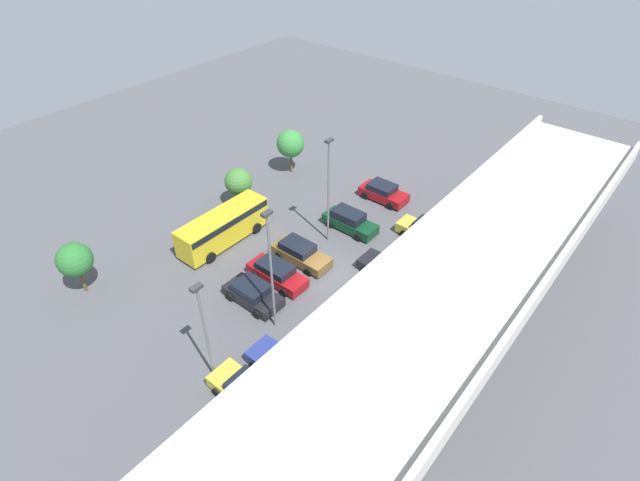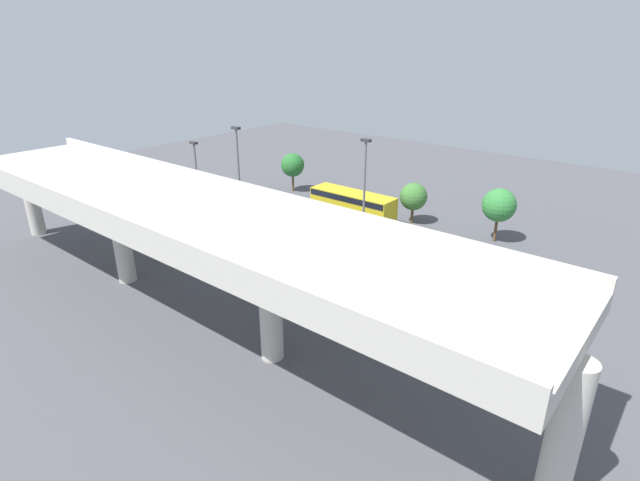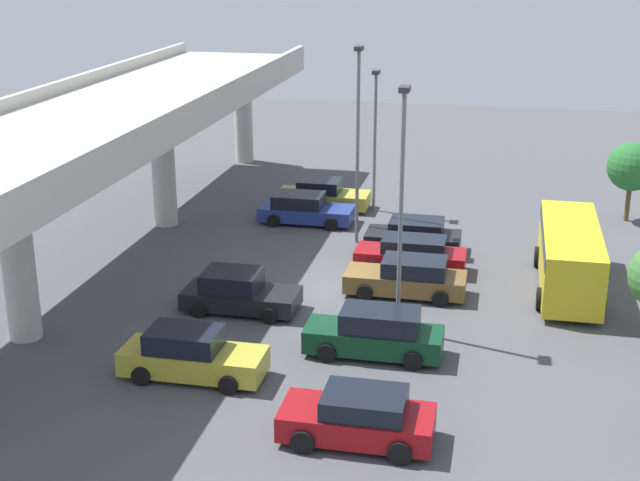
# 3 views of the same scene
# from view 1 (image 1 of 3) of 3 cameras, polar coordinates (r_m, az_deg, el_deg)

# --- Properties ---
(ground_plane) EXTENTS (88.74, 88.74, 0.00)m
(ground_plane) POSITION_cam_1_polar(r_m,az_deg,el_deg) (37.66, 0.52, -3.74)
(ground_plane) COLOR #4C4C51
(highway_overpass) EXTENTS (42.58, 7.99, 7.49)m
(highway_overpass) POSITION_cam_1_polar(r_m,az_deg,el_deg) (29.75, 16.78, -3.30)
(highway_overpass) COLOR #BCB7AD
(highway_overpass) RESTS_ON ground_plane
(parked_car_0) EXTENTS (2.20, 4.40, 1.53)m
(parked_car_0) POSITION_cam_1_polar(r_m,az_deg,el_deg) (45.76, 7.24, 5.47)
(parked_car_0) COLOR maroon
(parked_car_0) RESTS_ON ground_plane
(parked_car_1) EXTENTS (2.03, 4.75, 1.67)m
(parked_car_1) POSITION_cam_1_polar(r_m,az_deg,el_deg) (41.37, 12.08, 1.02)
(parked_car_1) COLOR gold
(parked_car_1) RESTS_ON ground_plane
(parked_car_2) EXTENTS (2.00, 4.74, 1.69)m
(parked_car_2) POSITION_cam_1_polar(r_m,az_deg,el_deg) (41.64, 3.39, 2.23)
(parked_car_2) COLOR #0C381E
(parked_car_2) RESTS_ON ground_plane
(parked_car_3) EXTENTS (2.23, 4.46, 1.58)m
(parked_car_3) POSITION_cam_1_polar(r_m,az_deg,el_deg) (37.38, 7.93, -3.09)
(parked_car_3) COLOR black
(parked_car_3) RESTS_ON ground_plane
(parked_car_4) EXTENTS (2.11, 4.85, 1.55)m
(parked_car_4) POSITION_cam_1_polar(r_m,az_deg,el_deg) (38.35, -2.28, -1.44)
(parked_car_4) COLOR brown
(parked_car_4) RESTS_ON ground_plane
(parked_car_5) EXTENTS (2.02, 4.76, 1.50)m
(parked_car_5) POSITION_cam_1_polar(r_m,az_deg,el_deg) (36.71, -4.98, -3.72)
(parked_car_5) COLOR maroon
(parked_car_5) RESTS_ON ground_plane
(parked_car_6) EXTENTS (2.26, 4.32, 1.50)m
(parked_car_6) POSITION_cam_1_polar(r_m,az_deg,el_deg) (35.33, -7.71, -6.00)
(parked_car_6) COLOR black
(parked_car_6) RESTS_ON ground_plane
(parked_car_7) EXTENTS (2.25, 4.72, 1.50)m
(parked_car_7) POSITION_cam_1_polar(r_m,az_deg,el_deg) (30.92, -4.09, -14.01)
(parked_car_7) COLOR navy
(parked_car_7) RESTS_ON ground_plane
(parked_car_8) EXTENTS (2.20, 4.88, 1.57)m
(parked_car_8) POSITION_cam_1_polar(r_m,az_deg,el_deg) (30.01, -8.32, -16.73)
(parked_car_8) COLOR gold
(parked_car_8) RESTS_ON ground_plane
(shuttle_bus) EXTENTS (8.00, 2.58, 2.62)m
(shuttle_bus) POSITION_cam_1_polar(r_m,az_deg,el_deg) (40.51, -11.02, 1.70)
(shuttle_bus) COLOR gold
(shuttle_bus) RESTS_ON ground_plane
(lamp_post_near_aisle) EXTENTS (0.70, 0.35, 8.99)m
(lamp_post_near_aisle) POSITION_cam_1_polar(r_m,az_deg,el_deg) (37.94, 0.98, 6.37)
(lamp_post_near_aisle) COLOR slate
(lamp_post_near_aisle) RESTS_ON ground_plane
(lamp_post_mid_lot) EXTENTS (0.70, 0.35, 7.41)m
(lamp_post_mid_lot) POSITION_cam_1_polar(r_m,az_deg,el_deg) (28.60, -13.08, -9.55)
(lamp_post_mid_lot) COLOR slate
(lamp_post_mid_lot) RESTS_ON ground_plane
(lamp_post_by_overpass) EXTENTS (0.70, 0.35, 9.20)m
(lamp_post_by_overpass) POSITION_cam_1_polar(r_m,az_deg,el_deg) (30.36, -5.64, -2.80)
(lamp_post_by_overpass) COLOR slate
(lamp_post_by_overpass) RESTS_ON ground_plane
(tree_front_left) EXTENTS (2.67, 2.67, 4.40)m
(tree_front_left) POSITION_cam_1_polar(r_m,az_deg,el_deg) (48.74, -3.40, 10.98)
(tree_front_left) COLOR brown
(tree_front_left) RESTS_ON ground_plane
(tree_front_centre) EXTENTS (2.41, 2.41, 3.65)m
(tree_front_centre) POSITION_cam_1_polar(r_m,az_deg,el_deg) (44.27, -9.30, 6.65)
(tree_front_centre) COLOR brown
(tree_front_centre) RESTS_ON ground_plane
(tree_front_far_right) EXTENTS (2.47, 2.47, 4.08)m
(tree_front_far_right) POSITION_cam_1_polar(r_m,az_deg,el_deg) (38.37, -26.24, -2.01)
(tree_front_far_right) COLOR brown
(tree_front_far_right) RESTS_ON ground_plane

